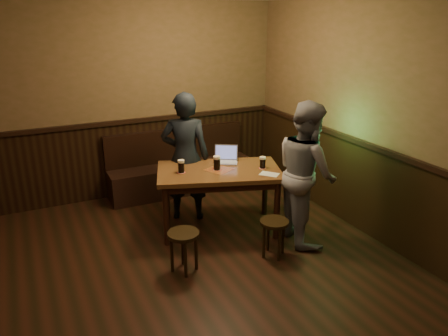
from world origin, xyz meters
name	(u,v)px	position (x,y,z in m)	size (l,w,h in m)	color
room	(185,180)	(0.00, 0.22, 1.20)	(5.04, 6.04, 2.84)	black
bench	(180,171)	(0.86, 2.75, 0.31)	(2.20, 0.50, 0.95)	black
pub_table	(219,178)	(0.86, 1.34, 0.70)	(1.70, 1.29, 0.81)	brown
stool_left	(184,240)	(0.11, 0.61, 0.37)	(0.41, 0.41, 0.46)	black
stool_right	(274,228)	(1.13, 0.46, 0.35)	(0.33, 0.33, 0.44)	black
pint_left	(181,166)	(0.41, 1.43, 0.88)	(0.10, 0.10, 0.16)	#B01B15
pint_mid	(217,163)	(0.84, 1.34, 0.89)	(0.11, 0.11, 0.18)	#B01B15
pint_right	(263,162)	(1.37, 1.14, 0.88)	(0.10, 0.10, 0.15)	#B01B15
laptop	(226,158)	(1.07, 1.56, 0.86)	(0.38, 0.36, 0.21)	silver
menu	(269,174)	(1.33, 0.92, 0.80)	(0.22, 0.15, 0.00)	silver
person_suit	(185,157)	(0.61, 1.83, 0.85)	(0.62, 0.41, 1.71)	black
person_grey	(306,173)	(1.69, 0.67, 0.85)	(0.83, 0.65, 1.70)	gray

